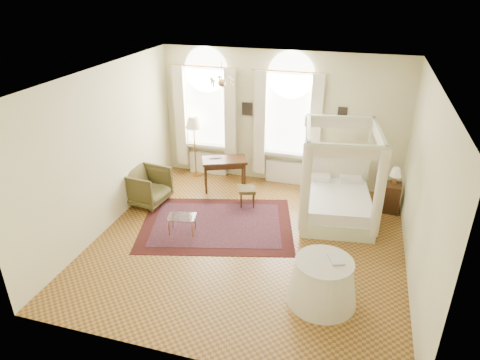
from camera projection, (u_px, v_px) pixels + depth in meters
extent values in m
plane|color=olive|center=(248.00, 242.00, 8.58)|extent=(6.00, 6.00, 0.00)
plane|color=beige|center=(281.00, 119.00, 10.45)|extent=(6.00, 0.00, 6.00)
plane|color=beige|center=(185.00, 262.00, 5.27)|extent=(6.00, 0.00, 6.00)
plane|color=beige|center=(105.00, 150.00, 8.62)|extent=(0.00, 6.00, 6.00)
plane|color=beige|center=(423.00, 188.00, 7.10)|extent=(0.00, 6.00, 6.00)
plane|color=white|center=(250.00, 77.00, 7.14)|extent=(6.00, 6.00, 0.00)
cube|color=white|center=(207.00, 108.00, 10.84)|extent=(1.10, 0.04, 1.90)
cylinder|color=white|center=(206.00, 70.00, 10.43)|extent=(1.10, 0.04, 1.10)
cube|color=white|center=(207.00, 145.00, 11.19)|extent=(1.32, 0.24, 0.08)
cube|color=beige|center=(181.00, 117.00, 10.97)|extent=(0.28, 0.14, 2.60)
cube|color=beige|center=(231.00, 121.00, 10.63)|extent=(0.28, 0.14, 2.60)
cube|color=white|center=(208.00, 163.00, 11.43)|extent=(1.00, 0.12, 0.58)
cube|color=white|center=(289.00, 114.00, 10.31)|extent=(1.10, 0.04, 1.90)
cylinder|color=white|center=(291.00, 75.00, 9.90)|extent=(1.10, 0.04, 1.10)
cube|color=white|center=(286.00, 154.00, 10.67)|extent=(1.32, 0.24, 0.08)
cube|color=beige|center=(260.00, 124.00, 10.44)|extent=(0.28, 0.14, 2.60)
cube|color=beige|center=(315.00, 129.00, 10.11)|extent=(0.28, 0.14, 2.60)
cube|color=white|center=(286.00, 172.00, 10.90)|extent=(1.00, 0.12, 0.58)
cylinder|color=#AE813A|center=(222.00, 72.00, 8.49)|extent=(0.02, 0.02, 0.40)
sphere|color=#AE813A|center=(222.00, 83.00, 8.59)|extent=(0.16, 0.16, 0.16)
sphere|color=beige|center=(232.00, 80.00, 8.50)|extent=(0.07, 0.07, 0.07)
sphere|color=beige|center=(230.00, 78.00, 8.70)|extent=(0.07, 0.07, 0.07)
sphere|color=beige|center=(220.00, 77.00, 8.75)|extent=(0.07, 0.07, 0.07)
sphere|color=beige|center=(211.00, 79.00, 8.62)|extent=(0.07, 0.07, 0.07)
sphere|color=beige|center=(213.00, 81.00, 8.42)|extent=(0.07, 0.07, 0.07)
sphere|color=beige|center=(224.00, 82.00, 8.37)|extent=(0.07, 0.07, 0.07)
cube|color=black|center=(247.00, 109.00, 10.56)|extent=(0.26, 0.03, 0.32)
cube|color=black|center=(342.00, 113.00, 9.93)|extent=(0.22, 0.03, 0.26)
cube|color=beige|center=(335.00, 211.00, 9.37)|extent=(1.74, 2.04, 0.32)
cube|color=white|center=(336.00, 200.00, 9.25)|extent=(1.64, 1.94, 0.25)
cube|color=beige|center=(335.00, 168.00, 9.89)|extent=(1.50, 0.28, 1.06)
cube|color=beige|center=(306.00, 158.00, 9.87)|extent=(0.09, 0.09, 2.03)
cube|color=beige|center=(368.00, 162.00, 9.69)|extent=(0.09, 0.09, 2.03)
cube|color=beige|center=(305.00, 193.00, 8.31)|extent=(0.09, 0.09, 2.03)
cube|color=beige|center=(379.00, 198.00, 8.13)|extent=(0.09, 0.09, 2.03)
cube|color=beige|center=(341.00, 117.00, 9.34)|extent=(1.50, 0.28, 0.07)
cube|color=beige|center=(347.00, 146.00, 7.78)|extent=(1.50, 0.28, 0.07)
cube|color=beige|center=(309.00, 129.00, 8.65)|extent=(0.33, 1.85, 0.07)
cube|color=beige|center=(380.00, 132.00, 8.47)|extent=(0.33, 1.85, 0.07)
cube|color=beige|center=(340.00, 123.00, 9.39)|extent=(1.54, 0.25, 0.25)
cube|color=beige|center=(347.00, 152.00, 7.84)|extent=(1.54, 0.25, 0.25)
cube|color=beige|center=(308.00, 134.00, 8.71)|extent=(0.30, 1.89, 0.25)
cube|color=beige|center=(379.00, 138.00, 8.52)|extent=(0.30, 1.89, 0.25)
cylinder|color=beige|center=(305.00, 189.00, 8.28)|extent=(0.19, 0.19, 1.85)
cylinder|color=beige|center=(380.00, 194.00, 8.09)|extent=(0.19, 0.19, 1.85)
cube|color=#38220F|center=(389.00, 197.00, 9.61)|extent=(0.48, 0.44, 0.66)
cylinder|color=#AE813A|center=(395.00, 179.00, 9.48)|extent=(0.11, 0.11, 0.18)
cone|color=beige|center=(396.00, 172.00, 9.40)|extent=(0.25, 0.25, 0.20)
cube|color=#38220F|center=(224.00, 160.00, 10.39)|extent=(1.20, 0.93, 0.06)
cube|color=#38220F|center=(224.00, 164.00, 10.43)|extent=(1.06, 0.79, 0.11)
cylinder|color=#38220F|center=(205.00, 172.00, 10.70)|extent=(0.05, 0.05, 0.75)
cylinder|color=#38220F|center=(242.00, 171.00, 10.80)|extent=(0.05, 0.05, 0.75)
cylinder|color=#38220F|center=(206.00, 180.00, 10.32)|extent=(0.05, 0.05, 0.75)
cylinder|color=#38220F|center=(245.00, 178.00, 10.42)|extent=(0.05, 0.05, 0.75)
imported|color=black|center=(215.00, 157.00, 10.48)|extent=(0.36, 0.31, 0.02)
cube|color=#41341C|center=(247.00, 190.00, 9.79)|extent=(0.47, 0.47, 0.08)
cylinder|color=#38220F|center=(241.00, 201.00, 9.76)|extent=(0.04, 0.04, 0.36)
cylinder|color=#38220F|center=(254.00, 201.00, 9.76)|extent=(0.04, 0.04, 0.36)
cylinder|color=#38220F|center=(241.00, 195.00, 10.01)|extent=(0.04, 0.04, 0.36)
cylinder|color=#38220F|center=(253.00, 195.00, 10.01)|extent=(0.04, 0.04, 0.36)
imported|color=#463F1E|center=(147.00, 186.00, 9.90)|extent=(1.02, 1.00, 0.84)
cube|color=silver|center=(182.00, 217.00, 8.75)|extent=(0.62, 0.48, 0.02)
cylinder|color=#AE813A|center=(169.00, 228.00, 8.71)|extent=(0.02, 0.02, 0.37)
cylinder|color=#AE813A|center=(192.00, 229.00, 8.67)|extent=(0.02, 0.02, 0.37)
cylinder|color=#AE813A|center=(173.00, 220.00, 8.99)|extent=(0.02, 0.02, 0.37)
cylinder|color=#AE813A|center=(195.00, 221.00, 8.95)|extent=(0.02, 0.02, 0.37)
cylinder|color=#AE813A|center=(196.00, 174.00, 11.45)|extent=(0.29, 0.29, 0.03)
cylinder|color=#AE813A|center=(195.00, 150.00, 11.15)|extent=(0.04, 0.04, 1.43)
cone|color=beige|center=(194.00, 122.00, 10.82)|extent=(0.42, 0.42, 0.30)
cube|color=#3A0E0E|center=(217.00, 224.00, 9.18)|extent=(3.67, 3.03, 0.01)
cube|color=black|center=(217.00, 224.00, 9.18)|extent=(3.06, 2.42, 0.01)
cone|color=silver|center=(322.00, 282.00, 6.90)|extent=(1.15, 1.15, 0.74)
cylinder|color=silver|center=(325.00, 262.00, 6.73)|extent=(0.94, 0.94, 0.04)
imported|color=black|center=(330.00, 260.00, 6.73)|extent=(0.31, 0.35, 0.03)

